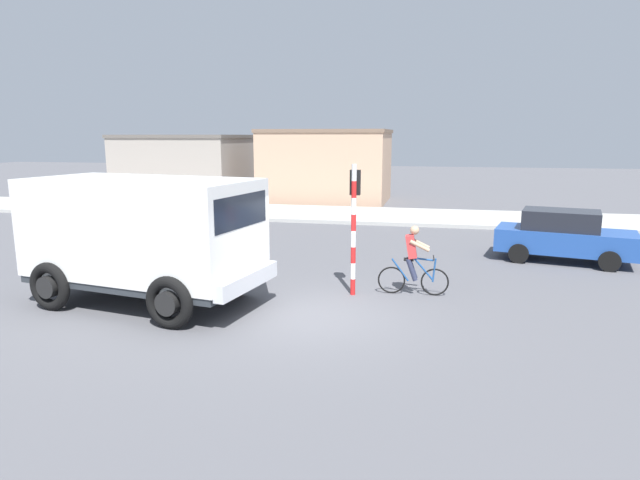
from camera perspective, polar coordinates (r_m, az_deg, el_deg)
ground_plane at (r=11.77m, az=-0.59°, el=-8.11°), size 120.00×120.00×0.00m
sidewalk_far at (r=26.03m, az=6.69°, el=2.58°), size 80.00×5.00×0.16m
truck_foreground at (r=12.98m, az=-18.12°, el=0.76°), size 5.74×3.47×2.90m
cyclist at (r=13.32m, az=9.86°, el=-2.13°), size 1.73×0.50×1.72m
traffic_light_pole at (r=12.99m, az=3.65°, el=3.08°), size 0.24×0.43×3.20m
car_red_near at (r=18.29m, az=24.41°, el=0.45°), size 4.28×2.56×1.60m
building_corner_left at (r=35.82m, az=-13.78°, el=7.65°), size 7.46×6.89×3.92m
building_mid_block at (r=32.34m, az=0.72°, el=7.90°), size 7.33×5.76×4.22m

